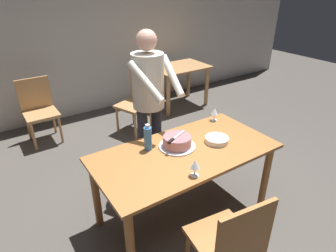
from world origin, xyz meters
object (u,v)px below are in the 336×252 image
(person_cutting_cake, at_px, (149,95))
(chair_near_side, at_px, (230,241))
(background_table, at_px, (179,75))
(main_dining_table, at_px, (185,161))
(cake_on_platter, at_px, (177,142))
(wine_glass_near, at_px, (214,112))
(wine_glass_far, at_px, (195,165))
(water_bottle, at_px, (148,138))
(cake_knife, at_px, (173,139))
(background_chair_1, at_px, (39,108))
(background_chair_2, at_px, (137,100))
(plate_stack, at_px, (217,140))

(person_cutting_cake, height_order, chair_near_side, person_cutting_cake)
(person_cutting_cake, height_order, background_table, person_cutting_cake)
(main_dining_table, height_order, cake_on_platter, cake_on_platter)
(wine_glass_near, bearing_deg, cake_on_platter, -160.77)
(wine_glass_far, distance_m, water_bottle, 0.55)
(background_table, bearing_deg, person_cutting_cake, -133.50)
(cake_knife, xyz_separation_m, water_bottle, (-0.18, 0.14, -0.00))
(wine_glass_far, bearing_deg, chair_near_side, -95.09)
(background_chair_1, bearing_deg, background_table, -1.30)
(chair_near_side, bearing_deg, background_chair_2, 75.43)
(main_dining_table, distance_m, person_cutting_cake, 0.77)
(cake_knife, height_order, background_table, cake_knife)
(plate_stack, distance_m, background_chair_2, 1.94)
(chair_near_side, distance_m, background_chair_2, 2.76)
(wine_glass_near, xyz_separation_m, chair_near_side, (-0.83, -1.12, -0.36))
(plate_stack, distance_m, background_chair_1, 2.69)
(cake_on_platter, bearing_deg, water_bottle, 155.51)
(plate_stack, relative_size, background_chair_2, 0.24)
(wine_glass_near, height_order, wine_glass_far, same)
(wine_glass_far, distance_m, background_table, 3.20)
(cake_knife, distance_m, chair_near_side, 0.95)
(wine_glass_far, xyz_separation_m, person_cutting_cake, (0.16, 0.96, 0.22))
(cake_knife, bearing_deg, chair_near_side, -97.35)
(main_dining_table, xyz_separation_m, wine_glass_near, (0.63, 0.33, 0.21))
(chair_near_side, bearing_deg, wine_glass_far, 84.91)
(person_cutting_cake, bearing_deg, background_chair_2, 68.46)
(plate_stack, height_order, background_chair_2, background_chair_2)
(plate_stack, bearing_deg, wine_glass_near, 51.39)
(main_dining_table, relative_size, person_cutting_cake, 0.97)
(wine_glass_near, xyz_separation_m, background_chair_1, (-1.43, 2.05, -0.36))
(person_cutting_cake, bearing_deg, plate_stack, -63.44)
(cake_on_platter, distance_m, person_cutting_cake, 0.60)
(background_table, relative_size, background_chair_2, 1.11)
(main_dining_table, relative_size, background_chair_1, 1.84)
(cake_on_platter, xyz_separation_m, background_chair_2, (0.52, 1.78, -0.31))
(background_table, xyz_separation_m, background_chair_1, (-2.41, 0.05, -0.09))
(plate_stack, height_order, wine_glass_near, wine_glass_near)
(plate_stack, distance_m, background_table, 2.69)
(person_cutting_cake, bearing_deg, background_table, 46.50)
(chair_near_side, bearing_deg, background_chair_1, 100.71)
(person_cutting_cake, xyz_separation_m, background_chair_1, (-0.80, 1.75, -0.58))
(main_dining_table, height_order, plate_stack, plate_stack)
(plate_stack, xyz_separation_m, chair_near_side, (-0.54, -0.76, -0.28))
(main_dining_table, relative_size, cake_on_platter, 4.88)
(wine_glass_far, distance_m, person_cutting_cake, 1.00)
(background_chair_1, bearing_deg, cake_on_platter, -71.14)
(wine_glass_near, xyz_separation_m, background_table, (0.98, 2.00, -0.28))
(plate_stack, relative_size, water_bottle, 0.88)
(wine_glass_near, bearing_deg, plate_stack, -128.61)
(wine_glass_far, bearing_deg, cake_on_platter, 72.47)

